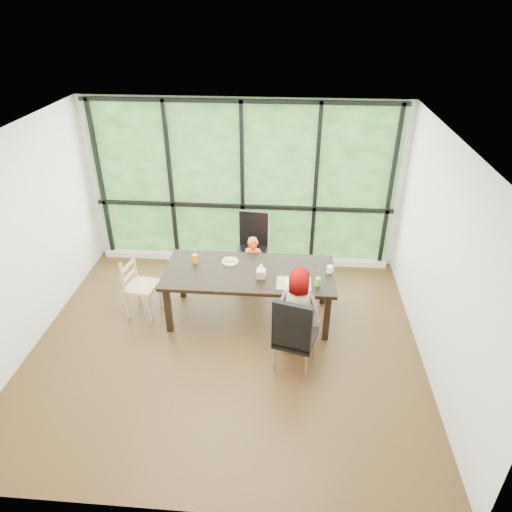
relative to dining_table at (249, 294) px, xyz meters
The scene contains 23 objects.
ground 0.78m from the dining_table, 111.60° to the right, with size 5.00×5.00×0.00m, color black.
back_wall 1.91m from the dining_table, 98.77° to the left, with size 5.00×5.00×0.00m, color silver.
foliage_backdrop 1.89m from the dining_table, 98.88° to the left, with size 4.80×0.02×2.65m, color #1B4D1B.
window_mullions 1.86m from the dining_table, 99.10° to the left, with size 4.80×0.06×2.65m, color black, non-canonical shape.
window_sill 1.57m from the dining_table, 99.33° to the left, with size 4.80×0.12×0.10m, color silver.
dining_table is the anchor object (origin of this frame).
chair_window_leather 1.03m from the dining_table, 93.04° to the left, with size 0.46×0.46×1.08m, color black.
chair_interior_leather 1.18m from the dining_table, 56.68° to the right, with size 0.46×0.46×1.08m, color black.
chair_end_beech 1.51m from the dining_table, behind, with size 0.42×0.40×0.90m, color tan.
child_toddler 0.62m from the dining_table, 90.00° to the left, with size 0.34×0.22×0.92m, color orange.
child_older 0.91m from the dining_table, 40.30° to the right, with size 0.56×0.37×1.15m, color slate.
placemat 0.76m from the dining_table, 22.83° to the right, with size 0.44×0.33×0.01m, color tan.
plate_far 0.53m from the dining_table, 142.48° to the left, with size 0.23×0.23×0.01m, color white.
plate_near 0.74m from the dining_table, 22.30° to the right, with size 0.22×0.22×0.01m, color white.
orange_cup 0.90m from the dining_table, 167.32° to the left, with size 0.07×0.07×0.12m, color orange.
green_cup 1.04m from the dining_table, 16.59° to the right, with size 0.07×0.07×0.11m, color green.
white_mug 1.16m from the dining_table, ahead, with size 0.09×0.09×0.09m, color white.
tissue_box 0.48m from the dining_table, 38.81° to the right, with size 0.12×0.12×0.11m, color tan.
crepe_rolls_far 0.55m from the dining_table, 142.48° to the left, with size 0.20×0.12×0.04m, color tan, non-canonical shape.
crepe_rolls_near 0.76m from the dining_table, 22.30° to the right, with size 0.10×0.12×0.04m, color tan, non-canonical shape.
straw_white 0.95m from the dining_table, 167.32° to the left, with size 0.01×0.01×0.20m, color white.
straw_pink 1.08m from the dining_table, 16.59° to the right, with size 0.01×0.01×0.20m, color pink.
tissue 0.58m from the dining_table, 38.81° to the right, with size 0.12×0.12×0.11m, color white.
Camera 1 is at (0.76, -4.59, 4.03)m, focal length 32.20 mm.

